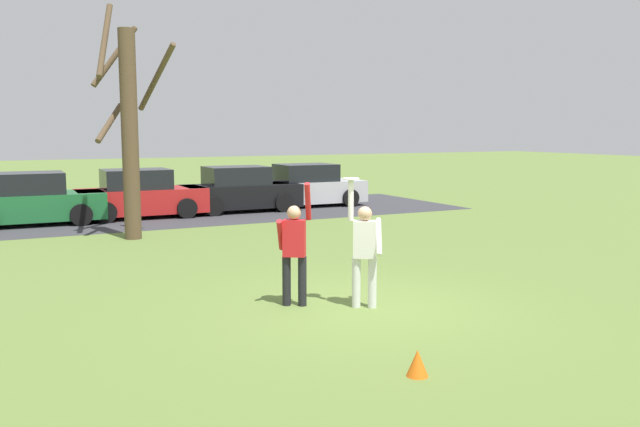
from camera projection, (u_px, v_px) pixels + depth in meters
name	position (u px, v px, depth m)	size (l,w,h in m)	color
ground_plane	(360.00, 307.00, 10.79)	(120.00, 120.00, 0.00)	olive
person_catcher	(365.00, 248.00, 10.63)	(0.58, 0.53, 2.08)	silver
person_defender	(294.00, 247.00, 10.75)	(0.65, 0.62, 2.04)	black
frisbee_disc	(351.00, 179.00, 10.52)	(0.27, 0.27, 0.02)	white
parked_car_green	(32.00, 201.00, 20.08)	(4.13, 2.09, 1.59)	#1E6633
parked_car_red	(140.00, 195.00, 21.75)	(4.13, 2.09, 1.59)	red
parked_car_black	(239.00, 191.00, 23.41)	(4.13, 2.09, 1.59)	black
parked_car_silver	(308.00, 187.00, 25.05)	(4.13, 2.09, 1.59)	#BCBCC1
parking_strip	(145.00, 216.00, 22.03)	(22.40, 6.40, 0.01)	#38383D
bare_tree_tall	(129.00, 125.00, 17.21)	(2.06, 1.75, 6.14)	brown
field_cone_orange	(417.00, 363.00, 7.73)	(0.26, 0.26, 0.32)	orange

